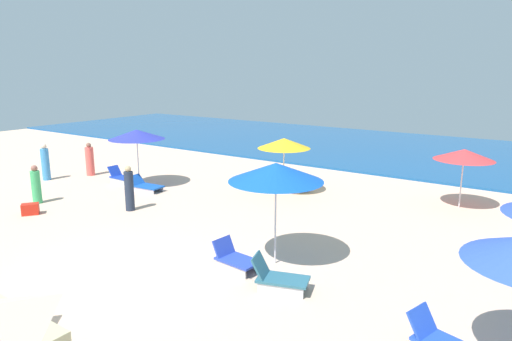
{
  "coord_description": "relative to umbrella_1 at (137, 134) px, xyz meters",
  "views": [
    {
      "loc": [
        9.01,
        -6.46,
        5.12
      ],
      "look_at": [
        -0.96,
        7.94,
        1.2
      ],
      "focal_mm": 32.01,
      "sensor_mm": 36.0,
      "label": 1
    }
  ],
  "objects": [
    {
      "name": "lounge_chair_1_0",
      "position": [
        0.83,
        -0.38,
        -2.09
      ],
      "size": [
        1.54,
        0.78,
        0.62
      ],
      "rotation": [
        0.0,
        0.0,
        1.65
      ],
      "color": "silver",
      "rests_on": "ground_plane"
    },
    {
      "name": "ground_plane",
      "position": [
        6.49,
        -6.78,
        -2.32
      ],
      "size": [
        60.0,
        60.0,
        0.0
      ],
      "primitive_type": "plane",
      "color": "beige"
    },
    {
      "name": "umbrella_1",
      "position": [
        0.0,
        0.0,
        0.0
      ],
      "size": [
        2.43,
        2.43,
        2.53
      ],
      "color": "silver",
      "rests_on": "ground_plane"
    },
    {
      "name": "umbrella_3",
      "position": [
        12.41,
        4.69,
        -0.29
      ],
      "size": [
        2.16,
        2.16,
        2.24
      ],
      "color": "silver",
      "rests_on": "ground_plane"
    },
    {
      "name": "lounge_chair_1_1",
      "position": [
        -1.05,
        -0.12,
        -2.04
      ],
      "size": [
        1.37,
        0.61,
        0.75
      ],
      "rotation": [
        0.0,
        0.0,
        1.56
      ],
      "color": "silver",
      "rests_on": "ground_plane"
    },
    {
      "name": "lounge_chair_4_0",
      "position": [
        5.93,
        3.55,
        -2.09
      ],
      "size": [
        1.63,
        1.24,
        0.61
      ],
      "rotation": [
        0.0,
        0.0,
        1.12
      ],
      "color": "silver",
      "rests_on": "ground_plane"
    },
    {
      "name": "lounge_chair_2_1",
      "position": [
        8.75,
        -4.44,
        -2.04
      ],
      "size": [
        1.28,
        0.78,
        0.75
      ],
      "rotation": [
        0.0,
        0.0,
        1.47
      ],
      "color": "silver",
      "rests_on": "ground_plane"
    },
    {
      "name": "beach_ball_1",
      "position": [
        14.55,
        -0.51,
        -2.17
      ],
      "size": [
        0.31,
        0.31,
        0.31
      ],
      "primitive_type": "sphere",
      "color": "#E3422B",
      "rests_on": "ground_plane"
    },
    {
      "name": "beachgoer_3",
      "position": [
        2.47,
        -2.61,
        -1.53
      ],
      "size": [
        0.43,
        0.43,
        1.68
      ],
      "rotation": [
        0.0,
        0.0,
        2.8
      ],
      "color": "#232D41",
      "rests_on": "ground_plane"
    },
    {
      "name": "umbrella_2",
      "position": [
        9.39,
        -3.52,
        0.19
      ],
      "size": [
        2.49,
        2.49,
        2.76
      ],
      "color": "silver",
      "rests_on": "ground_plane"
    },
    {
      "name": "beachgoer_2",
      "position": [
        -3.61,
        0.08,
        -1.58
      ],
      "size": [
        0.53,
        0.53,
        1.61
      ],
      "rotation": [
        0.0,
        0.0,
        2.71
      ],
      "color": "#F75D55",
      "rests_on": "ground_plane"
    },
    {
      "name": "umbrella_4",
      "position": [
        5.94,
        2.58,
        -0.19
      ],
      "size": [
        2.17,
        2.17,
        2.35
      ],
      "color": "silver",
      "rests_on": "ground_plane"
    },
    {
      "name": "beachgoer_0",
      "position": [
        -1.23,
        -4.05,
        -1.62
      ],
      "size": [
        0.43,
        0.43,
        1.51
      ],
      "rotation": [
        0.0,
        0.0,
        1.29
      ],
      "color": "#3FB66A",
      "rests_on": "ground_plane"
    },
    {
      "name": "beachgoer_1",
      "position": [
        -4.5,
        -1.69,
        -1.52
      ],
      "size": [
        0.51,
        0.51,
        1.72
      ],
      "rotation": [
        0.0,
        0.0,
        3.73
      ],
      "color": "#3E90D4",
      "rests_on": "ground_plane"
    },
    {
      "name": "lounge_chair_2_0",
      "position": [
        10.27,
        -4.78,
        -2.02
      ],
      "size": [
        1.45,
        1.01,
        0.82
      ],
      "rotation": [
        0.0,
        0.0,
        1.88
      ],
      "color": "silver",
      "rests_on": "ground_plane"
    },
    {
      "name": "ocean",
      "position": [
        6.49,
        15.58,
        -2.26
      ],
      "size": [
        60.0,
        15.28,
        0.12
      ],
      "primitive_type": "cube",
      "color": "#185190",
      "rests_on": "ground_plane"
    },
    {
      "name": "cooler_box_0",
      "position": [
        -0.07,
        -4.99,
        -2.12
      ],
      "size": [
        0.62,
        0.67,
        0.4
      ],
      "primitive_type": "cube",
      "rotation": [
        0.0,
        0.0,
        4.09
      ],
      "color": "red",
      "rests_on": "ground_plane"
    }
  ]
}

